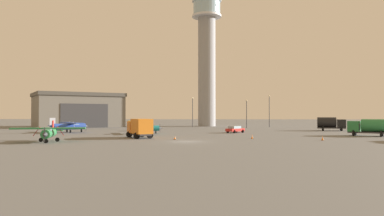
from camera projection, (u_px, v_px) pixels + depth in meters
The scene contains 17 objects.
ground_plane at pixel (187, 142), 50.16m from camera, with size 400.00×400.00×0.00m, color #60605E.
control_tower at pixel (207, 54), 111.80m from camera, with size 9.01×9.01×42.85m.
hangar at pixel (78, 110), 106.02m from camera, with size 29.19×27.29×9.74m.
airplane_green at pixel (49, 132), 49.62m from camera, with size 9.64×7.55×2.85m.
airplane_blue at pixel (69, 126), 73.89m from camera, with size 8.01×8.75×3.01m.
airplane_teal at pixel (145, 128), 69.66m from camera, with size 6.65×8.41×2.53m.
truck_box_orange at pixel (140, 127), 57.41m from camera, with size 5.07×6.37×3.02m.
truck_fuel_tanker_black at pixel (331, 123), 82.26m from camera, with size 6.37×4.16×3.04m.
truck_fuel_tanker_green at pixel (370, 127), 62.48m from camera, with size 6.82×5.23×2.92m.
car_red at pixel (235, 129), 73.09m from camera, with size 4.04×4.26×1.37m.
car_blue at pixel (145, 128), 81.24m from camera, with size 4.37×3.07×1.37m.
light_post_west at pixel (269, 108), 103.09m from camera, with size 0.44×0.44×9.08m.
light_post_north at pixel (247, 111), 96.36m from camera, with size 0.44×0.44×7.57m.
light_post_centre at pixel (193, 109), 103.41m from camera, with size 0.44×0.44×8.52m.
traffic_cone_near_left at pixel (252, 137), 55.52m from camera, with size 0.36×0.36×0.70m.
traffic_cone_near_right at pixel (175, 138), 54.13m from camera, with size 0.36×0.36×0.54m.
traffic_cone_mid_apron at pixel (322, 138), 52.13m from camera, with size 0.36×0.36×0.66m.
Camera 1 is at (3.84, -50.08, 3.85)m, focal length 34.09 mm.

